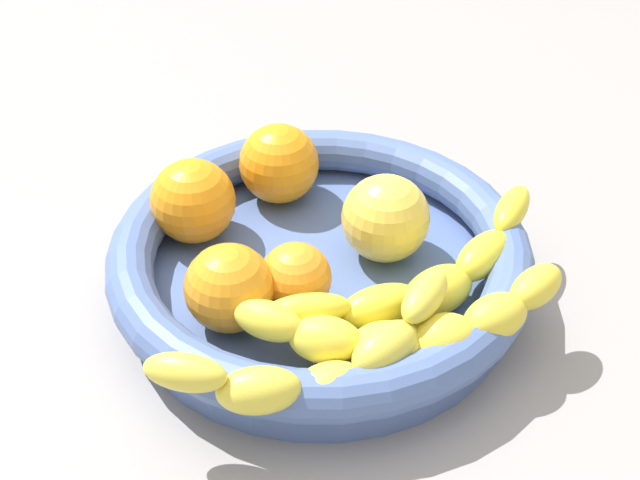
{
  "coord_description": "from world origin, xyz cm",
  "views": [
    {
      "loc": [
        -5.42,
        50.54,
        49.03
      ],
      "look_at": [
        0.0,
        0.0,
        8.16
      ],
      "focal_mm": 49.68,
      "sensor_mm": 36.0,
      "label": 1
    }
  ],
  "objects_px": {
    "orange_front": "(296,278)",
    "orange_rear": "(193,201)",
    "fruit_bowl": "(320,263)",
    "apple_yellow": "(386,218)",
    "banana_draped_left": "(322,366)",
    "orange_mid_right": "(229,288)",
    "banana_draped_right": "(430,276)",
    "orange_mid_left": "(279,164)",
    "banana_arching_top": "(411,330)"
  },
  "relations": [
    {
      "from": "banana_arching_top",
      "to": "orange_rear",
      "type": "height_order",
      "value": "orange_rear"
    },
    {
      "from": "orange_front",
      "to": "apple_yellow",
      "type": "bearing_deg",
      "value": -132.43
    },
    {
      "from": "orange_mid_right",
      "to": "fruit_bowl",
      "type": "bearing_deg",
      "value": -132.83
    },
    {
      "from": "orange_rear",
      "to": "banana_draped_left",
      "type": "bearing_deg",
      "value": 126.24
    },
    {
      "from": "orange_mid_right",
      "to": "banana_arching_top",
      "type": "bearing_deg",
      "value": 169.05
    },
    {
      "from": "banana_draped_left",
      "to": "fruit_bowl",
      "type": "bearing_deg",
      "value": -83.43
    },
    {
      "from": "orange_mid_left",
      "to": "orange_rear",
      "type": "bearing_deg",
      "value": 44.98
    },
    {
      "from": "banana_arching_top",
      "to": "orange_mid_right",
      "type": "xyz_separation_m",
      "value": [
        0.13,
        -0.02,
        0.0
      ]
    },
    {
      "from": "orange_mid_left",
      "to": "banana_arching_top",
      "type": "bearing_deg",
      "value": 122.54
    },
    {
      "from": "fruit_bowl",
      "to": "banana_draped_right",
      "type": "xyz_separation_m",
      "value": [
        -0.08,
        0.03,
        0.02
      ]
    },
    {
      "from": "banana_draped_left",
      "to": "orange_rear",
      "type": "distance_m",
      "value": 0.2
    },
    {
      "from": "fruit_bowl",
      "to": "orange_mid_right",
      "type": "bearing_deg",
      "value": 47.17
    },
    {
      "from": "fruit_bowl",
      "to": "apple_yellow",
      "type": "xyz_separation_m",
      "value": [
        -0.05,
        -0.03,
        0.03
      ]
    },
    {
      "from": "banana_draped_left",
      "to": "banana_arching_top",
      "type": "distance_m",
      "value": 0.07
    },
    {
      "from": "banana_draped_left",
      "to": "orange_mid_right",
      "type": "xyz_separation_m",
      "value": [
        0.07,
        -0.07,
        0.0
      ]
    },
    {
      "from": "orange_front",
      "to": "orange_mid_right",
      "type": "xyz_separation_m",
      "value": [
        0.04,
        0.02,
        0.01
      ]
    },
    {
      "from": "banana_draped_left",
      "to": "orange_mid_left",
      "type": "height_order",
      "value": "orange_mid_left"
    },
    {
      "from": "banana_arching_top",
      "to": "orange_mid_right",
      "type": "bearing_deg",
      "value": -10.95
    },
    {
      "from": "fruit_bowl",
      "to": "orange_front",
      "type": "relative_size",
      "value": 6.16
    },
    {
      "from": "apple_yellow",
      "to": "orange_front",
      "type": "bearing_deg",
      "value": 47.57
    },
    {
      "from": "orange_mid_right",
      "to": "apple_yellow",
      "type": "distance_m",
      "value": 0.14
    },
    {
      "from": "fruit_bowl",
      "to": "orange_rear",
      "type": "distance_m",
      "value": 0.11
    },
    {
      "from": "banana_arching_top",
      "to": "orange_mid_right",
      "type": "height_order",
      "value": "orange_mid_right"
    },
    {
      "from": "banana_draped_left",
      "to": "orange_mid_left",
      "type": "distance_m",
      "value": 0.23
    },
    {
      "from": "orange_mid_left",
      "to": "orange_mid_right",
      "type": "bearing_deg",
      "value": 85.25
    },
    {
      "from": "fruit_bowl",
      "to": "orange_mid_left",
      "type": "bearing_deg",
      "value": -64.65
    },
    {
      "from": "banana_draped_right",
      "to": "banana_draped_left",
      "type": "bearing_deg",
      "value": 55.92
    },
    {
      "from": "fruit_bowl",
      "to": "orange_front",
      "type": "height_order",
      "value": "orange_front"
    },
    {
      "from": "fruit_bowl",
      "to": "apple_yellow",
      "type": "distance_m",
      "value": 0.06
    },
    {
      "from": "orange_front",
      "to": "orange_mid_right",
      "type": "distance_m",
      "value": 0.05
    },
    {
      "from": "banana_draped_left",
      "to": "orange_mid_right",
      "type": "bearing_deg",
      "value": -42.6
    },
    {
      "from": "orange_mid_left",
      "to": "orange_mid_right",
      "type": "distance_m",
      "value": 0.15
    },
    {
      "from": "apple_yellow",
      "to": "orange_mid_right",
      "type": "bearing_deg",
      "value": 40.32
    },
    {
      "from": "orange_mid_right",
      "to": "apple_yellow",
      "type": "xyz_separation_m",
      "value": [
        -0.1,
        -0.09,
        0.0
      ]
    },
    {
      "from": "orange_front",
      "to": "orange_mid_right",
      "type": "height_order",
      "value": "orange_mid_right"
    },
    {
      "from": "banana_draped_left",
      "to": "orange_mid_right",
      "type": "distance_m",
      "value": 0.1
    },
    {
      "from": "banana_draped_left",
      "to": "banana_arching_top",
      "type": "xyz_separation_m",
      "value": [
        -0.06,
        -0.04,
        -0.0
      ]
    },
    {
      "from": "banana_draped_left",
      "to": "orange_mid_right",
      "type": "relative_size",
      "value": 3.03
    },
    {
      "from": "fruit_bowl",
      "to": "orange_mid_right",
      "type": "relative_size",
      "value": 5.04
    },
    {
      "from": "banana_arching_top",
      "to": "apple_yellow",
      "type": "bearing_deg",
      "value": -78.55
    },
    {
      "from": "orange_front",
      "to": "orange_rear",
      "type": "height_order",
      "value": "orange_rear"
    },
    {
      "from": "banana_draped_right",
      "to": "orange_mid_right",
      "type": "distance_m",
      "value": 0.14
    },
    {
      "from": "banana_draped_left",
      "to": "apple_yellow",
      "type": "bearing_deg",
      "value": -101.95
    },
    {
      "from": "banana_arching_top",
      "to": "orange_front",
      "type": "distance_m",
      "value": 0.09
    },
    {
      "from": "banana_draped_left",
      "to": "orange_front",
      "type": "distance_m",
      "value": 0.09
    },
    {
      "from": "fruit_bowl",
      "to": "apple_yellow",
      "type": "bearing_deg",
      "value": -150.25
    },
    {
      "from": "orange_mid_left",
      "to": "fruit_bowl",
      "type": "bearing_deg",
      "value": 115.35
    },
    {
      "from": "orange_front",
      "to": "orange_mid_left",
      "type": "xyz_separation_m",
      "value": [
        0.03,
        -0.13,
        0.01
      ]
    },
    {
      "from": "orange_mid_right",
      "to": "apple_yellow",
      "type": "bearing_deg",
      "value": -139.68
    },
    {
      "from": "orange_front",
      "to": "orange_rear",
      "type": "xyz_separation_m",
      "value": [
        0.09,
        -0.07,
        0.01
      ]
    }
  ]
}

